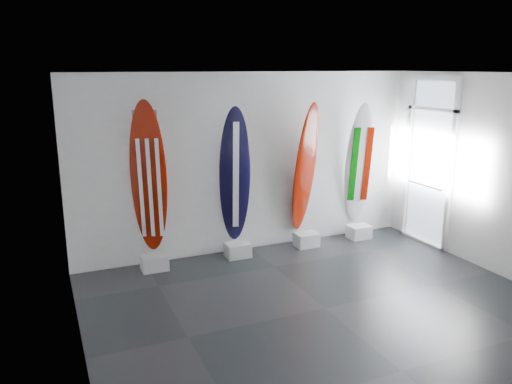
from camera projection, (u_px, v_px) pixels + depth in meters
name	position (u px, v px, depth m)	size (l,w,h in m)	color
floor	(325.00, 308.00, 6.65)	(6.00, 6.00, 0.00)	black
ceiling	(333.00, 73.00, 5.92)	(6.00, 6.00, 0.00)	white
wall_back	(251.00, 163.00, 8.51)	(6.00, 6.00, 0.00)	silver
wall_front	(493.00, 270.00, 4.06)	(6.00, 6.00, 0.00)	silver
wall_left	(73.00, 227.00, 5.13)	(5.00, 5.00, 0.00)	silver
wall_right	(505.00, 177.00, 7.44)	(5.00, 5.00, 0.00)	silver
display_block_usa	(154.00, 262.00, 7.88)	(0.40, 0.30, 0.24)	silver
surfboard_usa	(149.00, 179.00, 7.65)	(0.55, 0.08, 2.41)	maroon
display_block_navy	(238.00, 250.00, 8.41)	(0.40, 0.30, 0.24)	silver
surfboard_navy	(235.00, 176.00, 8.20)	(0.51, 0.08, 2.25)	black
display_block_swiss	(306.00, 240.00, 8.91)	(0.40, 0.30, 0.24)	silver
surfboard_swiss	(305.00, 169.00, 8.70)	(0.52, 0.08, 2.30)	maroon
display_block_italy	(359.00, 232.00, 9.34)	(0.40, 0.30, 0.24)	silver
surfboard_italy	(359.00, 165.00, 9.13)	(0.51, 0.08, 2.27)	white
wall_outlet	(105.00, 248.00, 7.83)	(0.09, 0.02, 0.13)	silver
glass_door	(429.00, 164.00, 8.83)	(0.12, 1.16, 2.85)	white
balcony	(480.00, 207.00, 9.56)	(2.80, 2.20, 1.20)	slate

